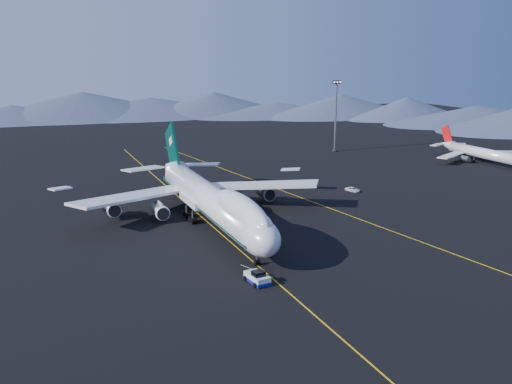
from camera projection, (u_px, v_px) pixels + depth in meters
name	position (u px, v px, depth m)	size (l,w,h in m)	color
ground	(211.00, 225.00, 125.00)	(500.00, 500.00, 0.00)	black
taxiway_line_main	(211.00, 225.00, 124.99)	(0.25, 220.00, 0.01)	#E7A30D
taxiway_line_side	(311.00, 201.00, 145.10)	(0.25, 200.00, 0.01)	#E7A30D
boeing_747	(210.00, 199.00, 123.66)	(59.62, 72.43, 19.37)	silver
pushback_tug	(257.00, 278.00, 93.29)	(3.45, 5.42, 2.24)	silver
second_jet	(480.00, 153.00, 196.43)	(35.00, 39.54, 11.25)	silver
service_van	(353.00, 190.00, 154.96)	(2.03, 4.40, 1.22)	silver
floodlight_mast	(336.00, 116.00, 216.36)	(3.33, 2.50, 26.93)	black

